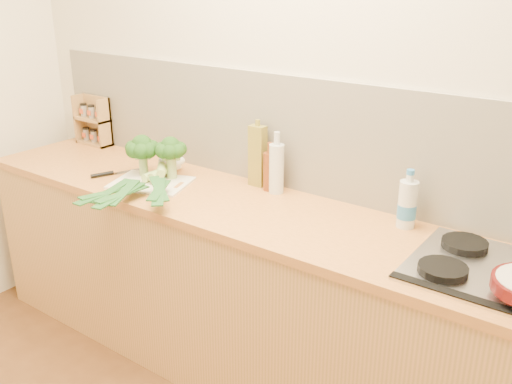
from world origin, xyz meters
TOP-DOWN VIEW (x-y plane):
  - room_shell at (0.00, 1.49)m, footprint 3.50×3.50m
  - counter at (0.00, 1.20)m, footprint 3.20×0.62m
  - gas_hob at (1.02, 1.20)m, footprint 0.58×0.50m
  - chopping_board at (-0.60, 1.14)m, footprint 0.43×0.37m
  - broccoli_left at (-0.70, 1.19)m, footprint 0.17×0.17m
  - broccoli_right at (-0.56, 1.24)m, footprint 0.16×0.16m
  - leek_front at (-0.61, 1.10)m, footprint 0.11×0.66m
  - leek_mid at (-0.56, 1.11)m, footprint 0.21×0.71m
  - leek_back at (-0.51, 1.11)m, footprint 0.46×0.50m
  - chefs_knife at (-0.87, 1.10)m, footprint 0.13×0.28m
  - spice_rack at (-1.38, 1.44)m, footprint 0.24×0.10m
  - oil_tin at (-0.17, 1.43)m, footprint 0.08×0.05m
  - glass_bottle at (-0.04, 1.40)m, footprint 0.07×0.07m
  - amber_bottle at (-0.08, 1.42)m, footprint 0.06×0.06m
  - water_bottle at (0.61, 1.39)m, footprint 0.08×0.08m

SIDE VIEW (x-z plane):
  - counter at x=0.00m, z-range 0.00..0.90m
  - chopping_board at x=-0.60m, z-range 0.90..0.91m
  - chefs_knife at x=-0.87m, z-range 0.90..0.92m
  - gas_hob at x=1.02m, z-range 0.89..0.93m
  - leek_front at x=-0.61m, z-range 0.91..0.96m
  - leek_mid at x=-0.56m, z-range 0.93..0.97m
  - leek_back at x=-0.51m, z-range 0.95..0.99m
  - water_bottle at x=0.61m, z-range 0.88..1.11m
  - amber_bottle at x=-0.08m, z-range 0.88..1.11m
  - glass_bottle at x=-0.04m, z-range 0.88..1.17m
  - spice_rack at x=-1.38m, z-range 0.88..1.17m
  - broccoli_left at x=-0.70m, z-range 0.95..1.16m
  - oil_tin at x=-0.17m, z-range 0.89..1.22m
  - broccoli_right at x=-0.56m, z-range 0.95..1.16m
  - room_shell at x=0.00m, z-range -0.58..2.92m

